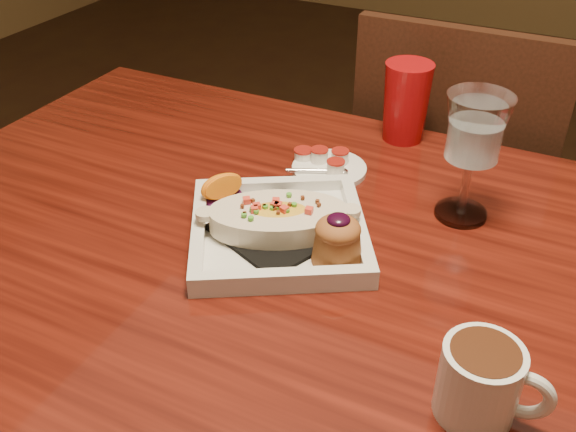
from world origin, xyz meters
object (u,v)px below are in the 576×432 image
at_px(table, 352,328).
at_px(saucer, 329,166).
at_px(plate, 284,226).
at_px(goblet, 475,135).
at_px(coffee_mug, 482,380).
at_px(red_tumbler, 406,102).
at_px(chair_far, 451,198).

bearing_deg(table, saucer, 121.19).
xyz_separation_m(plate, saucer, (-0.02, 0.21, -0.02)).
xyz_separation_m(plate, goblet, (0.21, 0.17, 0.11)).
relative_size(table, coffee_mug, 12.97).
relative_size(plate, red_tumbler, 2.34).
height_order(coffee_mug, saucer, coffee_mug).
bearing_deg(plate, chair_far, 48.69).
distance_m(chair_far, red_tumbler, 0.39).
bearing_deg(saucer, coffee_mug, -49.27).
bearing_deg(saucer, red_tumbler, 66.97).
bearing_deg(coffee_mug, table, 137.15).
distance_m(chair_far, coffee_mug, 0.86).
bearing_deg(red_tumbler, table, -80.48).
bearing_deg(red_tumbler, chair_far, 73.71).
bearing_deg(red_tumbler, plate, -97.79).
distance_m(table, goblet, 0.32).
bearing_deg(table, red_tumbler, 99.52).
height_order(table, chair_far, chair_far).
height_order(saucer, red_tumbler, red_tumbler).
height_order(chair_far, red_tumbler, chair_far).
bearing_deg(coffee_mug, saucer, 126.60).
relative_size(goblet, red_tumbler, 1.37).
xyz_separation_m(saucer, red_tumbler, (0.07, 0.17, 0.06)).
distance_m(plate, red_tumbler, 0.38).
relative_size(coffee_mug, saucer, 0.93).
relative_size(chair_far, red_tumbler, 6.60).
relative_size(goblet, saucer, 1.55).
xyz_separation_m(table, coffee_mug, (0.19, -0.15, 0.14)).
distance_m(table, red_tumbler, 0.44).
xyz_separation_m(goblet, red_tumbler, (-0.16, 0.20, -0.06)).
height_order(table, red_tumbler, red_tumbler).
bearing_deg(coffee_mug, red_tumbler, 110.83).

